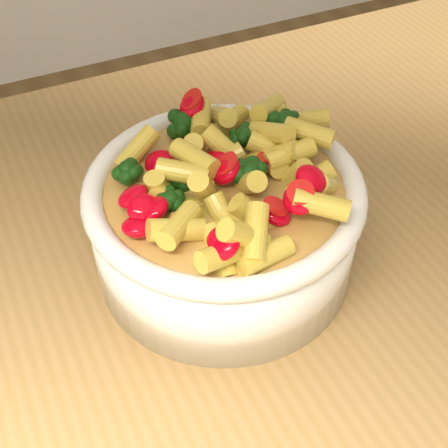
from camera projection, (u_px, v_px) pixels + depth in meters
name	position (u px, v px, depth m)	size (l,w,h in m)	color
table	(324.00, 344.00, 0.61)	(1.20, 0.80, 0.90)	#A47A46
serving_bowl	(224.00, 223.00, 0.51)	(0.22, 0.22, 0.10)	white
pasta_salad	(224.00, 167.00, 0.47)	(0.18, 0.18, 0.04)	gold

